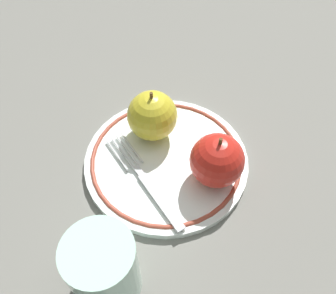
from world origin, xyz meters
TOP-DOWN VIEW (x-y plane):
  - ground_plane at (0.00, 0.00)m, footprint 2.00×2.00m
  - plate at (-0.00, -0.01)m, footprint 0.23×0.23m
  - apple_red_whole at (-0.03, -0.05)m, footprint 0.07×0.07m
  - apple_second_whole at (-0.01, 0.06)m, footprint 0.07×0.07m
  - fork at (0.05, -0.01)m, footprint 0.09×0.17m
  - drinking_glass at (0.18, 0.03)m, footprint 0.07×0.07m

SIDE VIEW (x-z plane):
  - ground_plane at x=0.00m, z-range 0.00..0.00m
  - plate at x=0.00m, z-range 0.00..0.01m
  - fork at x=0.05m, z-range 0.01..0.02m
  - apple_red_whole at x=-0.03m, z-range 0.01..0.09m
  - apple_second_whole at x=-0.01m, z-range 0.01..0.09m
  - drinking_glass at x=0.18m, z-range 0.00..0.10m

